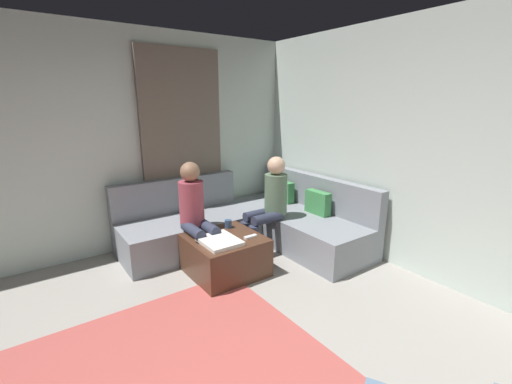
{
  "coord_description": "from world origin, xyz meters",
  "views": [
    {
      "loc": [
        1.42,
        -0.54,
        1.86
      ],
      "look_at": [
        -1.63,
        1.63,
        0.85
      ],
      "focal_mm": 24.01,
      "sensor_mm": 36.0,
      "label": 1
    }
  ],
  "objects_px": {
    "sectional_couch": "(251,224)",
    "person_on_couch_side": "(196,211)",
    "game_remote": "(251,237)",
    "coffee_mug": "(228,224)",
    "person_on_couch_back": "(270,201)",
    "ottoman": "(225,255)"
  },
  "relations": [
    {
      "from": "ottoman",
      "to": "sectional_couch",
      "type": "bearing_deg",
      "value": 125.08
    },
    {
      "from": "game_remote",
      "to": "person_on_couch_side",
      "type": "xyz_separation_m",
      "value": [
        -0.52,
        -0.39,
        0.23
      ]
    },
    {
      "from": "sectional_couch",
      "to": "ottoman",
      "type": "distance_m",
      "value": 0.85
    },
    {
      "from": "coffee_mug",
      "to": "person_on_couch_side",
      "type": "distance_m",
      "value": 0.41
    },
    {
      "from": "ottoman",
      "to": "person_on_couch_side",
      "type": "relative_size",
      "value": 0.63
    },
    {
      "from": "sectional_couch",
      "to": "ottoman",
      "type": "xyz_separation_m",
      "value": [
        0.49,
        -0.69,
        -0.07
      ]
    },
    {
      "from": "sectional_couch",
      "to": "person_on_couch_side",
      "type": "bearing_deg",
      "value": -80.27
    },
    {
      "from": "person_on_couch_side",
      "to": "person_on_couch_back",
      "type": "bearing_deg",
      "value": 169.8
    },
    {
      "from": "ottoman",
      "to": "game_remote",
      "type": "bearing_deg",
      "value": 50.71
    },
    {
      "from": "person_on_couch_side",
      "to": "coffee_mug",
      "type": "bearing_deg",
      "value": 161.07
    },
    {
      "from": "sectional_couch",
      "to": "person_on_couch_side",
      "type": "relative_size",
      "value": 2.12
    },
    {
      "from": "sectional_couch",
      "to": "game_remote",
      "type": "xyz_separation_m",
      "value": [
        0.67,
        -0.47,
        0.15
      ]
    },
    {
      "from": "sectional_couch",
      "to": "game_remote",
      "type": "bearing_deg",
      "value": -35.37
    },
    {
      "from": "game_remote",
      "to": "sectional_couch",
      "type": "bearing_deg",
      "value": 144.63
    },
    {
      "from": "game_remote",
      "to": "person_on_couch_back",
      "type": "height_order",
      "value": "person_on_couch_back"
    },
    {
      "from": "game_remote",
      "to": "person_on_couch_back",
      "type": "bearing_deg",
      "value": 123.85
    },
    {
      "from": "game_remote",
      "to": "ottoman",
      "type": "bearing_deg",
      "value": -129.29
    },
    {
      "from": "coffee_mug",
      "to": "person_on_couch_back",
      "type": "bearing_deg",
      "value": 85.42
    },
    {
      "from": "coffee_mug",
      "to": "game_remote",
      "type": "distance_m",
      "value": 0.4
    },
    {
      "from": "sectional_couch",
      "to": "person_on_couch_side",
      "type": "xyz_separation_m",
      "value": [
        0.15,
        -0.86,
        0.38
      ]
    },
    {
      "from": "sectional_couch",
      "to": "person_on_couch_back",
      "type": "xyz_separation_m",
      "value": [
        0.31,
        0.06,
        0.38
      ]
    },
    {
      "from": "person_on_couch_back",
      "to": "sectional_couch",
      "type": "bearing_deg",
      "value": 9.99
    }
  ]
}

